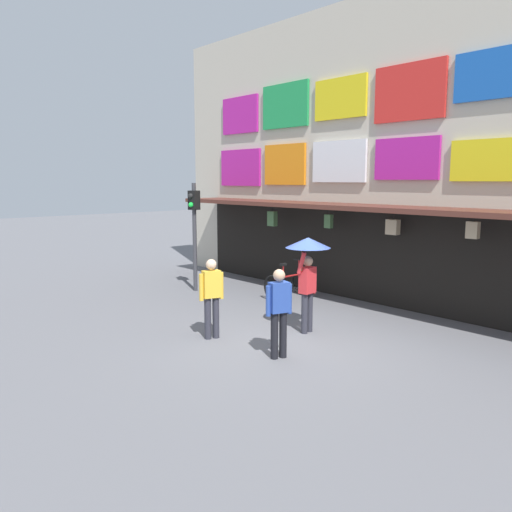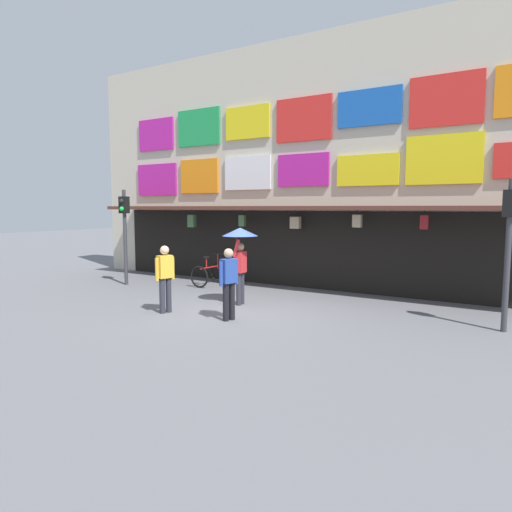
# 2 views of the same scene
# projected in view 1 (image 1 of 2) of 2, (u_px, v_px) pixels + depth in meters

# --- Properties ---
(ground_plane) EXTENTS (80.00, 80.00, 0.00)m
(ground_plane) POSITION_uv_depth(u_px,v_px,m) (293.00, 341.00, 10.47)
(ground_plane) COLOR slate
(shopfront) EXTENTS (18.00, 2.60, 8.00)m
(shopfront) POSITION_uv_depth(u_px,v_px,m) (420.00, 153.00, 12.91)
(shopfront) COLOR beige
(shopfront) RESTS_ON ground
(traffic_light_near) EXTENTS (0.32, 0.35, 3.20)m
(traffic_light_near) POSITION_uv_depth(u_px,v_px,m) (194.00, 219.00, 14.95)
(traffic_light_near) COLOR #38383D
(traffic_light_near) RESTS_ON ground
(bicycle_parked) EXTENTS (0.72, 1.16, 1.05)m
(bicycle_parked) POSITION_uv_depth(u_px,v_px,m) (287.00, 284.00, 14.29)
(bicycle_parked) COLOR black
(bicycle_parked) RESTS_ON ground
(pedestrian_in_blue) EXTENTS (0.31, 0.51, 1.68)m
(pedestrian_in_blue) POSITION_uv_depth(u_px,v_px,m) (279.00, 308.00, 9.36)
(pedestrian_in_blue) COLOR black
(pedestrian_in_blue) RESTS_ON ground
(pedestrian_with_umbrella) EXTENTS (0.96, 0.96, 2.08)m
(pedestrian_with_umbrella) POSITION_uv_depth(u_px,v_px,m) (308.00, 258.00, 10.85)
(pedestrian_with_umbrella) COLOR #2D2D38
(pedestrian_with_umbrella) RESTS_ON ground
(pedestrian_in_purple) EXTENTS (0.31, 0.51, 1.68)m
(pedestrian_in_purple) POSITION_uv_depth(u_px,v_px,m) (212.00, 294.00, 10.54)
(pedestrian_in_purple) COLOR #2D2D38
(pedestrian_in_purple) RESTS_ON ground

